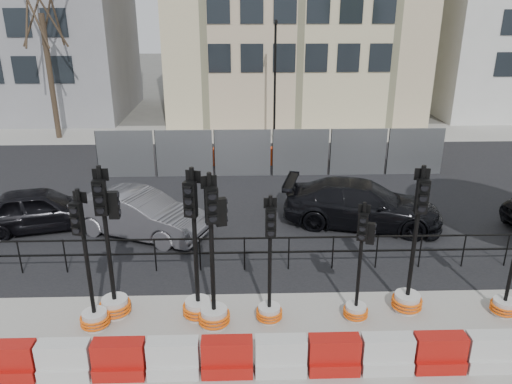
{
  "coord_description": "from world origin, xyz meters",
  "views": [
    {
      "loc": [
        -1.25,
        -10.75,
        6.93
      ],
      "look_at": [
        -0.83,
        3.0,
        1.6
      ],
      "focal_mm": 35.0,
      "sensor_mm": 36.0,
      "label": 1
    }
  ],
  "objects_px": {
    "traffic_signal_d": "(214,292)",
    "car_c": "(362,204)",
    "traffic_signal_h": "(508,290)",
    "car_a": "(40,209)",
    "traffic_signal_a": "(92,301)"
  },
  "relations": [
    {
      "from": "traffic_signal_h",
      "to": "car_c",
      "type": "height_order",
      "value": "traffic_signal_h"
    },
    {
      "from": "traffic_signal_a",
      "to": "traffic_signal_d",
      "type": "relative_size",
      "value": 0.91
    },
    {
      "from": "traffic_signal_a",
      "to": "traffic_signal_h",
      "type": "distance_m",
      "value": 9.46
    },
    {
      "from": "traffic_signal_d",
      "to": "traffic_signal_h",
      "type": "distance_m",
      "value": 6.77
    },
    {
      "from": "traffic_signal_d",
      "to": "car_c",
      "type": "bearing_deg",
      "value": 34.17
    },
    {
      "from": "traffic_signal_h",
      "to": "car_a",
      "type": "xyz_separation_m",
      "value": [
        -12.58,
        5.11,
        0.04
      ]
    },
    {
      "from": "traffic_signal_d",
      "to": "traffic_signal_h",
      "type": "relative_size",
      "value": 1.17
    },
    {
      "from": "traffic_signal_h",
      "to": "traffic_signal_d",
      "type": "bearing_deg",
      "value": -174.38
    },
    {
      "from": "car_c",
      "to": "traffic_signal_a",
      "type": "bearing_deg",
      "value": 140.43
    },
    {
      "from": "traffic_signal_d",
      "to": "traffic_signal_h",
      "type": "xyz_separation_m",
      "value": [
        6.76,
        0.23,
        -0.23
      ]
    },
    {
      "from": "traffic_signal_a",
      "to": "traffic_signal_d",
      "type": "distance_m",
      "value": 2.71
    },
    {
      "from": "traffic_signal_a",
      "to": "car_a",
      "type": "height_order",
      "value": "traffic_signal_a"
    },
    {
      "from": "traffic_signal_h",
      "to": "car_a",
      "type": "height_order",
      "value": "traffic_signal_h"
    },
    {
      "from": "car_a",
      "to": "traffic_signal_h",
      "type": "bearing_deg",
      "value": -125.71
    },
    {
      "from": "traffic_signal_h",
      "to": "car_c",
      "type": "distance_m",
      "value": 5.55
    }
  ]
}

